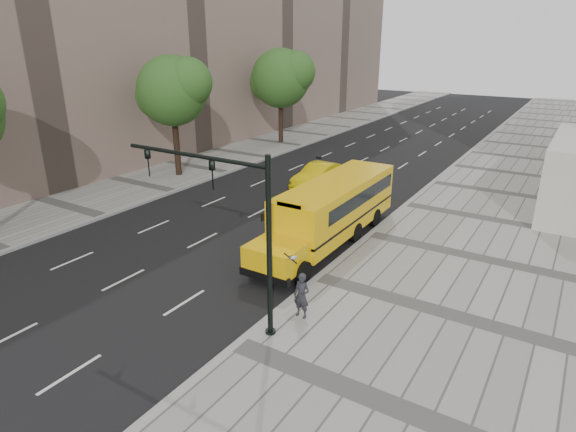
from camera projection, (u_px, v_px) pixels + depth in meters
The scene contains 12 objects.
ground at pixel (274, 215), 27.89m from camera, with size 140.00×140.00×0.00m, color black.
sidewalk_museum at pixel (492, 262), 21.90m from camera, with size 12.00×140.00×0.15m, color gray.
sidewalk_far at pixel (142, 185), 33.34m from camera, with size 6.00×140.00×0.15m, color gray.
curb_museum at pixel (370, 235), 24.88m from camera, with size 0.30×140.00×0.15m, color gray.
curb_far at pixel (173, 192), 31.85m from camera, with size 0.30×140.00×0.15m, color gray.
tree_b at pixel (173, 90), 33.39m from camera, with size 5.48×4.87×8.61m.
tree_c at pixel (281, 78), 44.44m from camera, with size 6.07×5.40×8.80m.
school_bus at pixel (333, 206), 23.98m from camera, with size 2.96×11.56×3.19m.
taxi_near at pixel (306, 208), 26.88m from camera, with size 1.67×4.16×1.42m, color #D4B304.
taxi_far at pixel (318, 175), 32.98m from camera, with size 1.67×4.78×1.57m, color #D4B304.
pedestrian at pixel (302, 296), 17.21m from camera, with size 0.63×0.41×1.71m, color #24242A.
traffic_signal at pixel (234, 218), 15.87m from camera, with size 6.18×0.36×6.40m.
Camera 1 is at (14.60, -21.71, 9.71)m, focal length 30.00 mm.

